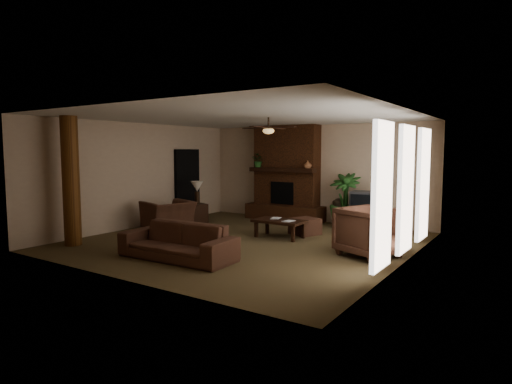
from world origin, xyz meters
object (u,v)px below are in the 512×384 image
Objects in this scene: armchair_right at (370,229)px; floor_plant at (344,212)px; side_table_left at (196,214)px; floor_vase at (339,211)px; ottoman at (305,226)px; side_table_right at (382,239)px; lamp_left at (197,188)px; log_column at (71,181)px; lamp_right at (381,203)px; armchair_left at (168,211)px; coffee_table at (280,222)px; sofa at (177,235)px; tv_stand at (365,221)px.

floor_plant is (-1.66, 2.79, -0.13)m from armchair_right.
floor_vase is at bearing 26.05° from side_table_left.
side_table_right is at bearing -21.28° from ottoman.
side_table_right is at bearing -6.72° from lamp_left.
armchair_right is 3.38m from floor_vase.
log_column is 2.62× the size of armchair_right.
lamp_right is at bearing -51.45° from floor_vase.
floor_plant is at bearing 52.62° from log_column.
ottoman is at bearing 158.72° from side_table_right.
armchair_left is 3.02m from coffee_table.
sofa is 1.92× the size of coffee_table.
coffee_table is at bearing 176.84° from side_table_right.
tv_stand is at bearing -11.14° from floor_plant.
armchair_right is 0.89× the size of coffee_table.
tv_stand reaches higher than ottoman.
tv_stand is 1.31× the size of lamp_left.
tv_stand is at bearing 47.99° from log_column.
armchair_left is 4.58m from floor_vase.
armchair_right is (3.00, 2.21, 0.08)m from sofa.
armchair_right reaches higher than side_table_left.
floor_vase is 1.40× the size of side_table_right.
lamp_left is at bearing 173.35° from lamp_right.
armchair_right is at bearing -56.95° from floor_vase.
side_table_left is (-2.43, 3.29, -0.18)m from sofa.
side_table_right is at bearing -50.97° from floor_vase.
coffee_table is 2.00× the size of ottoman.
armchair_right is 2.87m from tv_stand.
log_column is at bearing 5.60° from armchair_left.
armchair_left is at bearing -84.93° from side_table_left.
tv_stand is 1.55× the size of side_table_left.
lamp_right reaches higher than floor_vase.
coffee_table is 3.12m from lamp_left.
side_table_right is at bearing -53.20° from floor_plant.
sofa is 4.20× the size of side_table_right.
ottoman is 1.09× the size of side_table_right.
floor_plant is (0.19, -0.05, -0.02)m from floor_vase.
armchair_left is at bearing -85.76° from lamp_left.
sofa is at bearing 148.68° from armchair_right.
lamp_left is (0.35, 3.70, -0.40)m from log_column.
sofa is at bearing -122.92° from tv_stand.
armchair_right is at bearing -11.26° from side_table_left.
log_column is 4.67× the size of ottoman.
armchair_left is 1.93× the size of ottoman.
armchair_left is 3.56m from ottoman.
sofa is 3.64m from ottoman.
sofa is 3.55× the size of lamp_right.
side_table_left is (-3.03, 0.48, -0.10)m from coffee_table.
coffee_table reaches higher than ottoman.
floor_vase is 1.40× the size of side_table_left.
lamp_right reaches higher than side_table_left.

